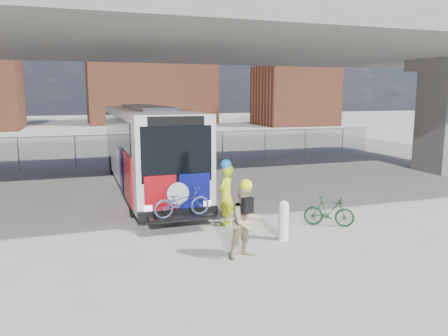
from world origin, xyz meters
name	(u,v)px	position (x,y,z in m)	size (l,w,h in m)	color
ground	(224,211)	(0.00, 0.00, 0.00)	(160.00, 160.00, 0.00)	#9E9991
bus	(146,142)	(-2.00, 4.71, 2.11)	(2.67, 12.93, 3.69)	silver
overpass	(193,37)	(0.00, 4.00, 6.54)	(40.00, 16.00, 7.95)	#605E59
chainlink_fence	(161,140)	(0.00, 12.00, 1.42)	(30.00, 0.06, 30.00)	gray
brick_buildings	(120,85)	(1.23, 48.23, 5.42)	(54.00, 22.00, 12.00)	brown
smokestack	(195,42)	(14.00, 55.00, 12.50)	(2.20, 2.20, 25.00)	brown
bollard	(283,219)	(0.60, -3.53, 0.62)	(0.30, 0.30, 1.17)	silver
cyclist_hivis	(226,194)	(-0.49, -1.61, 1.04)	(0.84, 0.83, 2.15)	#BFD816
cyclist_tan	(246,221)	(-0.94, -4.46, 0.97)	(1.06, 0.91, 2.06)	tan
bike_parked	(329,212)	(2.58, -2.79, 0.48)	(0.45, 1.59, 0.95)	#144020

